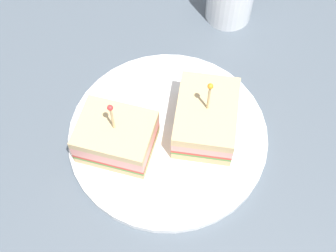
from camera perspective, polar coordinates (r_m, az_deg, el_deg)
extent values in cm
cube|color=#4C5660|center=(62.87, 0.00, -1.81)|extent=(108.07, 108.07, 2.00)
cylinder|color=white|center=(61.52, 0.00, -1.16)|extent=(26.27, 26.27, 1.05)
cube|color=tan|center=(61.07, 4.56, 0.11)|extent=(7.77, 10.41, 1.38)
cube|color=#478438|center=(60.30, 4.62, 0.52)|extent=(7.77, 10.41, 0.40)
cube|color=red|center=(59.91, 4.65, 0.74)|extent=(7.77, 10.41, 0.50)
cube|color=#E59389|center=(59.11, 4.71, 1.19)|extent=(7.77, 10.41, 1.35)
cube|color=tan|center=(57.94, 4.81, 1.88)|extent=(7.77, 10.41, 1.38)
cylinder|color=tan|center=(55.67, 5.01, 3.32)|extent=(0.30, 0.30, 5.39)
sphere|color=orange|center=(53.43, 5.23, 4.88)|extent=(0.70, 0.70, 0.70)
cube|color=tan|center=(60.02, -6.21, -2.22)|extent=(10.13, 8.42, 1.16)
cube|color=#478438|center=(59.34, -6.28, -1.88)|extent=(10.13, 8.42, 0.40)
cube|color=red|center=(58.94, -6.33, -1.67)|extent=(10.13, 8.42, 0.50)
cube|color=#E59389|center=(57.93, -6.44, -1.14)|extent=(10.13, 8.42, 1.81)
cube|color=tan|center=(56.63, -6.58, -0.43)|extent=(10.13, 8.42, 1.16)
cylinder|color=tan|center=(54.47, -6.85, 0.85)|extent=(0.30, 0.30, 5.02)
sphere|color=red|center=(52.33, -7.13, 2.24)|extent=(0.70, 0.70, 0.70)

